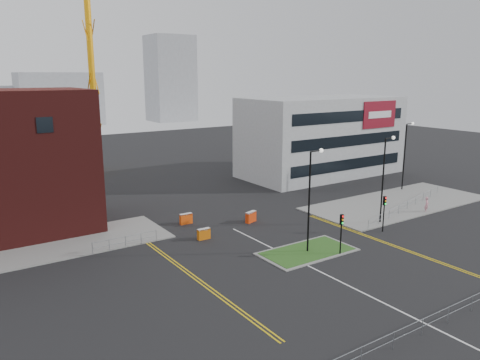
% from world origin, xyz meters
% --- Properties ---
extents(ground, '(200.00, 200.00, 0.00)m').
position_xyz_m(ground, '(0.00, 0.00, 0.00)').
color(ground, black).
rests_on(ground, ground).
extents(pavement_left, '(28.00, 8.00, 0.12)m').
position_xyz_m(pavement_left, '(-20.00, 22.00, 0.06)').
color(pavement_left, slate).
rests_on(pavement_left, ground).
extents(pavement_right, '(24.00, 10.00, 0.12)m').
position_xyz_m(pavement_right, '(22.00, 14.00, 0.06)').
color(pavement_right, slate).
rests_on(pavement_right, ground).
extents(island_kerb, '(8.60, 4.60, 0.08)m').
position_xyz_m(island_kerb, '(2.00, 8.00, 0.04)').
color(island_kerb, slate).
rests_on(island_kerb, ground).
extents(grass_island, '(8.00, 4.00, 0.12)m').
position_xyz_m(grass_island, '(2.00, 8.00, 0.06)').
color(grass_island, '#1C4818').
rests_on(grass_island, ground).
extents(office_block, '(25.00, 12.20, 12.00)m').
position_xyz_m(office_block, '(26.01, 31.97, 6.00)').
color(office_block, '#9FA2A4').
rests_on(office_block, ground).
extents(tower_crane, '(49.89, 19.78, 37.05)m').
position_xyz_m(tower_crane, '(3.50, 52.91, 25.62)').
color(tower_crane, '#F4A00E').
rests_on(tower_crane, ground).
extents(streetlamp_island, '(1.46, 0.36, 9.18)m').
position_xyz_m(streetlamp_island, '(2.22, 8.00, 5.41)').
color(streetlamp_island, black).
rests_on(streetlamp_island, ground).
extents(streetlamp_right_near, '(1.46, 0.36, 9.18)m').
position_xyz_m(streetlamp_right_near, '(14.22, 10.00, 5.41)').
color(streetlamp_right_near, black).
rests_on(streetlamp_right_near, ground).
extents(streetlamp_right_far, '(1.46, 0.36, 9.18)m').
position_xyz_m(streetlamp_right_far, '(28.22, 18.00, 5.41)').
color(streetlamp_right_far, black).
rests_on(streetlamp_right_far, ground).
extents(traffic_light_island, '(0.28, 0.33, 3.65)m').
position_xyz_m(traffic_light_island, '(4.00, 5.98, 2.57)').
color(traffic_light_island, black).
rests_on(traffic_light_island, ground).
extents(traffic_light_right, '(0.28, 0.33, 3.65)m').
position_xyz_m(traffic_light_right, '(12.00, 7.98, 2.57)').
color(traffic_light_right, black).
rests_on(traffic_light_right, ground).
extents(railing_front, '(24.05, 0.05, 1.10)m').
position_xyz_m(railing_front, '(0.00, -6.00, 0.78)').
color(railing_front, gray).
rests_on(railing_front, ground).
extents(railing_left, '(6.05, 0.05, 1.10)m').
position_xyz_m(railing_left, '(-11.00, 18.00, 0.74)').
color(railing_left, gray).
rests_on(railing_left, ground).
extents(railing_right, '(19.05, 5.05, 1.10)m').
position_xyz_m(railing_right, '(20.50, 11.50, 0.78)').
color(railing_right, gray).
rests_on(railing_right, ground).
extents(centre_line, '(0.15, 30.00, 0.01)m').
position_xyz_m(centre_line, '(0.00, 2.00, 0.01)').
color(centre_line, silver).
rests_on(centre_line, ground).
extents(yellow_left_a, '(0.12, 24.00, 0.01)m').
position_xyz_m(yellow_left_a, '(-9.00, 10.00, 0.01)').
color(yellow_left_a, gold).
rests_on(yellow_left_a, ground).
extents(yellow_left_b, '(0.12, 24.00, 0.01)m').
position_xyz_m(yellow_left_b, '(-8.70, 10.00, 0.01)').
color(yellow_left_b, gold).
rests_on(yellow_left_b, ground).
extents(yellow_right_a, '(0.12, 20.00, 0.01)m').
position_xyz_m(yellow_right_a, '(9.50, 6.00, 0.01)').
color(yellow_right_a, gold).
rests_on(yellow_right_a, ground).
extents(yellow_right_b, '(0.12, 20.00, 0.01)m').
position_xyz_m(yellow_right_b, '(9.80, 6.00, 0.01)').
color(yellow_right_b, gold).
rests_on(yellow_right_b, ground).
extents(skyline_b, '(24.00, 12.00, 16.00)m').
position_xyz_m(skyline_b, '(10.00, 130.00, 8.00)').
color(skyline_b, gray).
rests_on(skyline_b, ground).
extents(skyline_c, '(14.00, 12.00, 28.00)m').
position_xyz_m(skyline_c, '(45.00, 125.00, 14.00)').
color(skyline_c, gray).
rests_on(skyline_c, ground).
extents(pedestrian, '(0.80, 0.76, 1.85)m').
position_xyz_m(pedestrian, '(21.45, 9.65, 0.92)').
color(pedestrian, pink).
rests_on(pedestrian, ground).
extents(barrier_left, '(1.34, 0.46, 1.12)m').
position_xyz_m(barrier_left, '(-3.23, 21.16, 0.61)').
color(barrier_left, '#ED4B0D').
rests_on(barrier_left, ground).
extents(barrier_mid, '(1.26, 0.42, 1.06)m').
position_xyz_m(barrier_mid, '(-4.00, 16.00, 0.58)').
color(barrier_mid, '#CD600B').
rests_on(barrier_mid, ground).
extents(barrier_right, '(1.45, 0.87, 1.16)m').
position_xyz_m(barrier_right, '(2.78, 17.85, 0.63)').
color(barrier_right, red).
rests_on(barrier_right, ground).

